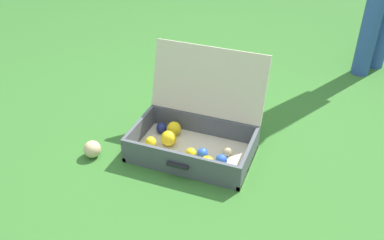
{
  "coord_description": "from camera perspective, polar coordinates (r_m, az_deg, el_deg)",
  "views": [
    {
      "loc": [
        0.56,
        -1.58,
        1.37
      ],
      "look_at": [
        -0.07,
        0.05,
        0.22
      ],
      "focal_mm": 39.58,
      "sensor_mm": 36.0,
      "label": 1
    }
  ],
  "objects": [
    {
      "name": "stray_ball_on_grass",
      "position": [
        2.25,
        -13.29,
        -3.83
      ],
      "size": [
        0.09,
        0.09,
        0.09
      ],
      "primitive_type": "sphere",
      "color": "#D1B784",
      "rests_on": "ground"
    },
    {
      "name": "ground_plane",
      "position": [
        2.16,
        1.24,
        -5.92
      ],
      "size": [
        16.0,
        16.0,
        0.0
      ],
      "primitive_type": "plane",
      "color": "#336B28"
    },
    {
      "name": "open_suitcase",
      "position": [
        2.2,
        0.4,
        -1.47
      ],
      "size": [
        0.62,
        0.51,
        0.49
      ],
      "color": "beige",
      "rests_on": "ground"
    }
  ]
}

